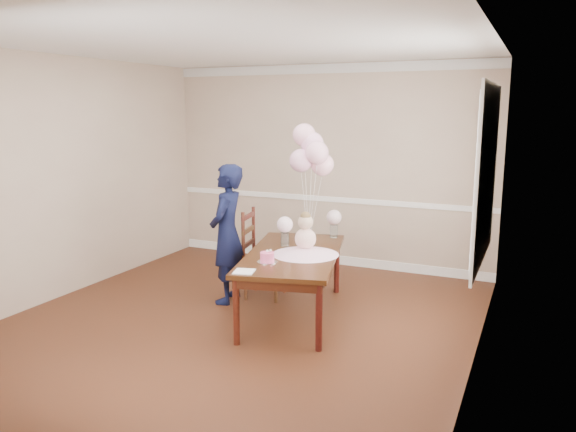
{
  "coord_description": "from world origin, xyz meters",
  "views": [
    {
      "loc": [
        2.65,
        -4.62,
        2.11
      ],
      "look_at": [
        0.36,
        0.43,
        1.05
      ],
      "focal_mm": 35.0,
      "sensor_mm": 36.0,
      "label": 1
    }
  ],
  "objects_px": {
    "birthday_cake": "(267,257)",
    "dining_table_top": "(293,255)",
    "woman": "(227,234)",
    "dining_chair_seat": "(265,259)"
  },
  "relations": [
    {
      "from": "birthday_cake",
      "to": "woman",
      "type": "bearing_deg",
      "value": 144.43
    },
    {
      "from": "birthday_cake",
      "to": "dining_table_top",
      "type": "bearing_deg",
      "value": 79.97
    },
    {
      "from": "birthday_cake",
      "to": "dining_chair_seat",
      "type": "bearing_deg",
      "value": 117.87
    },
    {
      "from": "dining_table_top",
      "to": "birthday_cake",
      "type": "xyz_separation_m",
      "value": [
        -0.08,
        -0.43,
        0.07
      ]
    },
    {
      "from": "woman",
      "to": "birthday_cake",
      "type": "bearing_deg",
      "value": 44.74
    },
    {
      "from": "birthday_cake",
      "to": "woman",
      "type": "xyz_separation_m",
      "value": [
        -0.76,
        0.54,
        0.04
      ]
    },
    {
      "from": "dining_table_top",
      "to": "woman",
      "type": "relative_size",
      "value": 1.17
    },
    {
      "from": "dining_table_top",
      "to": "woman",
      "type": "xyz_separation_m",
      "value": [
        -0.84,
        0.11,
        0.12
      ]
    },
    {
      "from": "dining_chair_seat",
      "to": "woman",
      "type": "xyz_separation_m",
      "value": [
        -0.31,
        -0.3,
        0.32
      ]
    },
    {
      "from": "woman",
      "to": "dining_chair_seat",
      "type": "bearing_deg",
      "value": 124.38
    }
  ]
}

